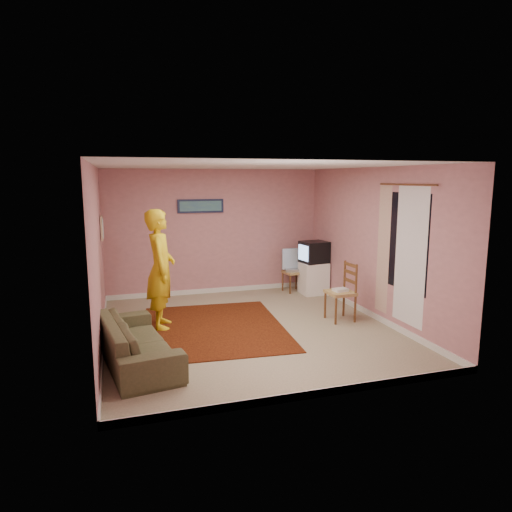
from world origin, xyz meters
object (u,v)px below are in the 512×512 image
object	(u,v)px
sofa	(136,341)
person	(161,269)
chair_a	(293,267)
chair_b	(341,286)
tv_cabinet	(314,278)
crt_tv	(314,252)

from	to	relation	value
sofa	person	bearing A→B (deg)	-28.05
chair_a	chair_b	world-z (taller)	chair_b
tv_cabinet	person	xyz separation A→B (m)	(-3.28, -1.28, 0.63)
crt_tv	chair_b	size ratio (longest dim) A/B	1.06
tv_cabinet	chair_b	world-z (taller)	chair_b
chair_a	chair_b	xyz separation A→B (m)	(0.02, -2.11, 0.08)
sofa	chair_a	bearing A→B (deg)	-58.19
tv_cabinet	person	size ratio (longest dim) A/B	0.35
chair_a	sofa	bearing A→B (deg)	-148.25
tv_cabinet	chair_a	world-z (taller)	chair_a
tv_cabinet	chair_a	distance (m)	0.49
chair_b	chair_a	bearing A→B (deg)	179.06
tv_cabinet	chair_b	xyz separation A→B (m)	(-0.32, -1.81, 0.27)
chair_b	sofa	xyz separation A→B (m)	(-3.43, -0.85, -0.32)
chair_a	chair_b	bearing A→B (deg)	-98.76
chair_b	sofa	bearing A→B (deg)	-77.52
person	chair_a	bearing A→B (deg)	-53.58
tv_cabinet	sofa	xyz separation A→B (m)	(-3.75, -2.66, -0.04)
chair_a	person	size ratio (longest dim) A/B	0.24
tv_cabinet	sofa	distance (m)	4.60
chair_b	sofa	size ratio (longest dim) A/B	0.27
person	sofa	bearing A→B (deg)	169.19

